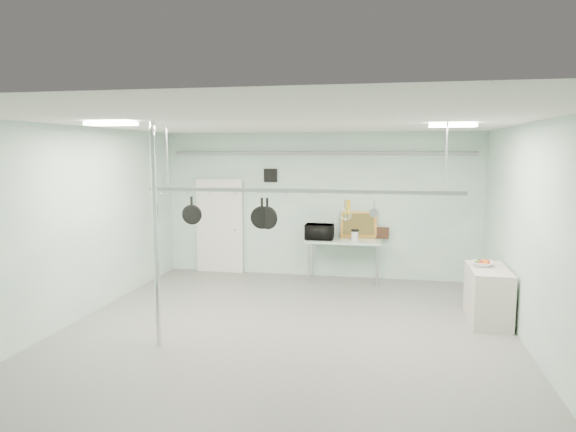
% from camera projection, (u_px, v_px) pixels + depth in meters
% --- Properties ---
extents(floor, '(8.00, 8.00, 0.00)m').
position_uv_depth(floor, '(282.00, 338.00, 7.70)').
color(floor, gray).
rests_on(floor, ground).
extents(ceiling, '(7.00, 8.00, 0.02)m').
position_uv_depth(ceiling, '(282.00, 123.00, 7.30)').
color(ceiling, silver).
rests_on(ceiling, back_wall).
extents(back_wall, '(7.00, 0.02, 3.20)m').
position_uv_depth(back_wall, '(319.00, 205.00, 11.38)').
color(back_wall, silver).
rests_on(back_wall, floor).
extents(right_wall, '(0.02, 8.00, 3.20)m').
position_uv_depth(right_wall, '(538.00, 241.00, 6.82)').
color(right_wall, silver).
rests_on(right_wall, floor).
extents(door, '(1.10, 0.10, 2.20)m').
position_uv_depth(door, '(220.00, 227.00, 11.84)').
color(door, silver).
rests_on(door, floor).
extents(wall_vent, '(0.30, 0.04, 0.30)m').
position_uv_depth(wall_vent, '(271.00, 175.00, 11.49)').
color(wall_vent, black).
rests_on(wall_vent, back_wall).
extents(conduit_pipe, '(6.60, 0.07, 0.07)m').
position_uv_depth(conduit_pipe, '(319.00, 153.00, 11.15)').
color(conduit_pipe, gray).
rests_on(conduit_pipe, back_wall).
extents(chrome_pole, '(0.08, 0.08, 3.20)m').
position_uv_depth(chrome_pole, '(156.00, 236.00, 7.24)').
color(chrome_pole, silver).
rests_on(chrome_pole, floor).
extents(prep_table, '(1.60, 0.70, 0.91)m').
position_uv_depth(prep_table, '(344.00, 243.00, 10.98)').
color(prep_table, silver).
rests_on(prep_table, floor).
extents(side_cabinet, '(0.60, 1.20, 0.90)m').
position_uv_depth(side_cabinet, '(488.00, 295.00, 8.39)').
color(side_cabinet, beige).
rests_on(side_cabinet, floor).
extents(pot_rack, '(4.80, 0.06, 1.00)m').
position_uv_depth(pot_rack, '(299.00, 189.00, 7.67)').
color(pot_rack, '#B7B7BC').
rests_on(pot_rack, ceiling).
extents(light_panel_left, '(0.65, 0.30, 0.05)m').
position_uv_depth(light_panel_left, '(111.00, 124.00, 6.95)').
color(light_panel_left, white).
rests_on(light_panel_left, ceiling).
extents(light_panel_right, '(0.65, 0.30, 0.05)m').
position_uv_depth(light_panel_right, '(453.00, 125.00, 7.42)').
color(light_panel_right, white).
rests_on(light_panel_right, ceiling).
extents(microwave, '(0.60, 0.40, 0.33)m').
position_uv_depth(microwave, '(320.00, 232.00, 11.00)').
color(microwave, black).
rests_on(microwave, prep_table).
extents(coffee_canister, '(0.19, 0.19, 0.21)m').
position_uv_depth(coffee_canister, '(355.00, 236.00, 10.79)').
color(coffee_canister, silver).
rests_on(coffee_canister, prep_table).
extents(painting_large, '(0.79, 0.19, 0.58)m').
position_uv_depth(painting_large, '(359.00, 225.00, 11.17)').
color(painting_large, '#C48134').
rests_on(painting_large, prep_table).
extents(painting_small, '(0.30, 0.09, 0.25)m').
position_uv_depth(painting_small, '(382.00, 233.00, 11.09)').
color(painting_small, '#351D12').
rests_on(painting_small, prep_table).
extents(fruit_bowl, '(0.40, 0.40, 0.08)m').
position_uv_depth(fruit_bowl, '(482.00, 264.00, 8.46)').
color(fruit_bowl, white).
rests_on(fruit_bowl, side_cabinet).
extents(skillet_left, '(0.32, 0.09, 0.43)m').
position_uv_depth(skillet_left, '(192.00, 210.00, 8.05)').
color(skillet_left, black).
rests_on(skillet_left, pot_rack).
extents(skillet_mid, '(0.35, 0.11, 0.48)m').
position_uv_depth(skillet_mid, '(262.00, 213.00, 7.83)').
color(skillet_mid, black).
rests_on(skillet_mid, pot_rack).
extents(skillet_right, '(0.35, 0.16, 0.48)m').
position_uv_depth(skillet_right, '(267.00, 214.00, 7.81)').
color(skillet_right, black).
rests_on(skillet_right, pot_rack).
extents(whisk, '(0.23, 0.23, 0.35)m').
position_uv_depth(whisk, '(345.00, 211.00, 7.58)').
color(whisk, '#BDBCC1').
rests_on(whisk, pot_rack).
extents(grater, '(0.10, 0.03, 0.23)m').
position_uv_depth(grater, '(347.00, 207.00, 7.56)').
color(grater, gold).
rests_on(grater, pot_rack).
extents(saucepan, '(0.15, 0.11, 0.24)m').
position_uv_depth(saucepan, '(374.00, 208.00, 7.49)').
color(saucepan, '#A3A4A8').
rests_on(saucepan, pot_rack).
extents(fruit_cluster, '(0.24, 0.24, 0.09)m').
position_uv_depth(fruit_cluster, '(483.00, 261.00, 8.46)').
color(fruit_cluster, '#B22410').
rests_on(fruit_cluster, fruit_bowl).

